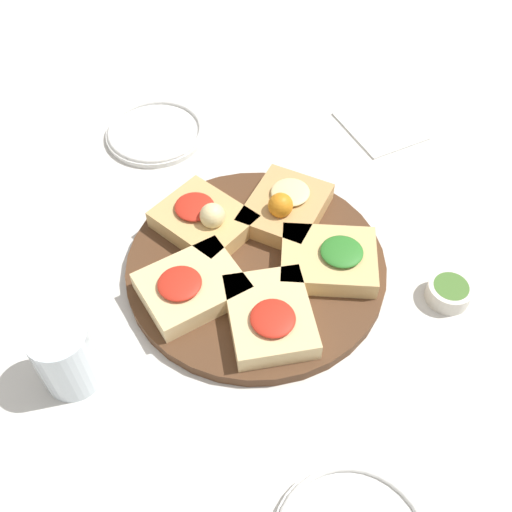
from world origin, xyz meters
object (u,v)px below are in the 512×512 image
serving_board (256,266)px  plate_right (156,132)px  water_glass (66,356)px  dipping_bowl (449,291)px  napkin_stack (380,125)px

serving_board → plate_right: size_ratio=2.15×
serving_board → water_glass: water_glass is taller
dipping_bowl → water_glass: bearing=62.3°
plate_right → dipping_bowl: dipping_bowl is taller
serving_board → water_glass: 0.30m
serving_board → napkin_stack: serving_board is taller
serving_board → plate_right: (0.36, -0.07, -0.00)m
plate_right → water_glass: 0.50m
serving_board → plate_right: serving_board is taller
plate_right → dipping_bowl: (-0.58, -0.11, 0.01)m
plate_right → water_glass: (-0.33, 0.37, 0.05)m
dipping_bowl → serving_board: bearing=38.4°
plate_right → napkin_stack: plate_right is taller
plate_right → napkin_stack: bearing=-128.0°
dipping_bowl → plate_right: bearing=10.6°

